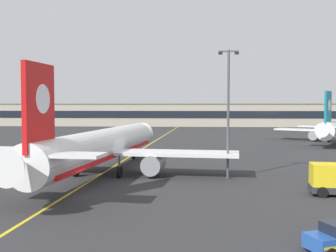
# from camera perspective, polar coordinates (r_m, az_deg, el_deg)

# --- Properties ---
(ground_plane) EXTENTS (400.00, 400.00, 0.00)m
(ground_plane) POSITION_cam_1_polar(r_m,az_deg,el_deg) (38.45, -12.47, -9.57)
(ground_plane) COLOR #2D2D30
(taxiway_centreline) EXTENTS (7.18, 179.88, 0.01)m
(taxiway_centreline) POSITION_cam_1_polar(r_m,az_deg,el_deg) (67.36, -5.18, -4.16)
(taxiway_centreline) COLOR yellow
(taxiway_centreline) RESTS_ON ground
(airliner_foreground) EXTENTS (32.32, 41.52, 11.65)m
(airliner_foreground) POSITION_cam_1_polar(r_m,az_deg,el_deg) (49.38, -9.07, -2.82)
(airliner_foreground) COLOR white
(airliner_foreground) RESTS_ON ground
(apron_lamp_post) EXTENTS (2.24, 0.90, 14.39)m
(apron_lamp_post) POSITION_cam_1_polar(r_m,az_deg,el_deg) (46.32, 8.36, 1.95)
(apron_lamp_post) COLOR #515156
(apron_lamp_post) RESTS_ON ground
(safety_cone_by_nose_gear) EXTENTS (0.44, 0.44, 0.55)m
(safety_cone_by_nose_gear) POSITION_cam_1_polar(r_m,az_deg,el_deg) (64.98, -4.79, -4.19)
(safety_cone_by_nose_gear) COLOR orange
(safety_cone_by_nose_gear) RESTS_ON ground
(terminal_building) EXTENTS (168.17, 12.40, 9.07)m
(terminal_building) POSITION_cam_1_polar(r_m,az_deg,el_deg) (164.38, 0.40, 1.59)
(terminal_building) COLOR #B2A893
(terminal_building) RESTS_ON ground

